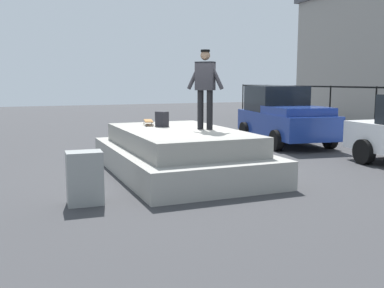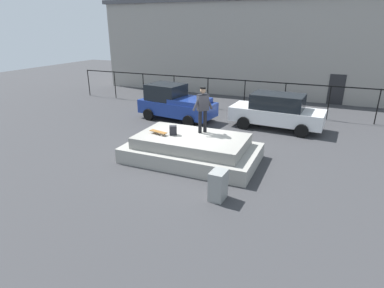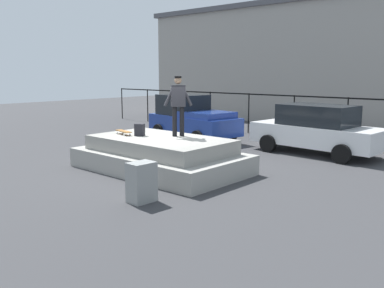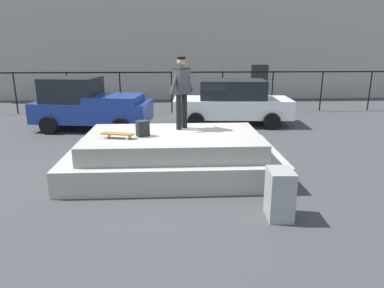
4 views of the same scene
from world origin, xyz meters
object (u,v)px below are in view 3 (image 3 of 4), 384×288
at_px(skateboard, 123,131).
at_px(backpack, 140,130).
at_px(car_white_sedan_mid, 317,129).
at_px(utility_box, 142,182).
at_px(skateboarder, 178,102).
at_px(car_blue_pickup_near, 192,118).

bearing_deg(skateboard, backpack, 17.36).
distance_m(backpack, car_white_sedan_mid, 6.48).
distance_m(skateboard, utility_box, 3.88).
xyz_separation_m(skateboarder, utility_box, (1.70, -3.01, -1.58)).
height_order(car_blue_pickup_near, car_white_sedan_mid, car_blue_pickup_near).
distance_m(car_blue_pickup_near, utility_box, 9.00).
bearing_deg(utility_box, skateboarder, 122.68).
xyz_separation_m(skateboarder, skateboard, (-1.50, -0.90, -0.95)).
bearing_deg(car_white_sedan_mid, skateboard, -121.55).
relative_size(skateboarder, car_blue_pickup_near, 0.40).
xyz_separation_m(backpack, car_white_sedan_mid, (3.05, 5.71, -0.29)).
height_order(skateboarder, car_blue_pickup_near, skateboarder).
distance_m(skateboard, backpack, 0.59).
relative_size(skateboarder, backpack, 4.86).
bearing_deg(car_blue_pickup_near, utility_box, -55.50).
height_order(skateboarder, car_white_sedan_mid, skateboarder).
relative_size(car_blue_pickup_near, car_white_sedan_mid, 0.95).
relative_size(skateboard, utility_box, 0.87).
bearing_deg(skateboard, car_blue_pickup_near, 109.60).
bearing_deg(skateboard, skateboarder, 31.09).
bearing_deg(skateboard, car_white_sedan_mid, 58.45).
bearing_deg(utility_box, car_blue_pickup_near, 127.64).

